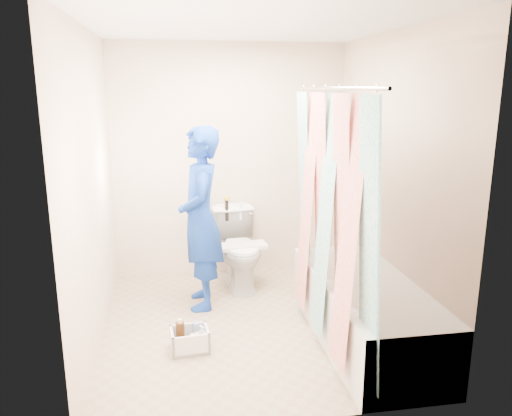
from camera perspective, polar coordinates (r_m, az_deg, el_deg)
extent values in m
plane|color=gray|center=(4.34, -0.78, -13.12)|extent=(2.60, 2.60, 0.00)
cube|color=white|center=(3.90, -0.90, 20.17)|extent=(2.40, 2.60, 0.02)
cube|color=beige|center=(5.22, -2.99, 5.31)|extent=(2.40, 0.02, 2.40)
cube|color=beige|center=(2.71, 3.32, -2.60)|extent=(2.40, 0.02, 2.40)
cube|color=beige|center=(3.96, -18.29, 1.93)|extent=(0.02, 2.60, 2.40)
cube|color=beige|center=(4.29, 15.23, 3.02)|extent=(0.02, 2.60, 2.40)
cube|color=white|center=(4.07, 12.31, -11.46)|extent=(0.70, 1.75, 0.50)
cube|color=white|center=(3.99, 12.46, -8.73)|extent=(0.58, 1.63, 0.06)
cylinder|color=silver|center=(3.58, 8.67, 13.39)|extent=(0.02, 1.90, 0.02)
cube|color=white|center=(3.70, 8.16, -1.14)|extent=(0.06, 1.75, 1.80)
imported|color=silver|center=(5.01, -1.91, -4.66)|extent=(0.50, 0.79, 0.77)
cube|color=white|center=(4.87, -1.59, -4.35)|extent=(0.49, 0.25, 0.04)
cylinder|color=black|center=(5.08, -3.36, -0.23)|extent=(0.04, 0.04, 0.23)
cylinder|color=gold|center=(5.06, -3.38, 1.12)|extent=(0.06, 0.06, 0.03)
cylinder|color=white|center=(5.12, -1.78, -0.36)|extent=(0.03, 0.03, 0.18)
imported|color=navy|center=(4.46, -6.35, -1.23)|extent=(0.40, 0.60, 1.64)
cube|color=white|center=(3.99, -7.55, -15.61)|extent=(0.30, 0.25, 0.03)
cube|color=white|center=(3.95, -9.56, -14.87)|extent=(0.04, 0.23, 0.17)
cube|color=white|center=(3.97, -5.62, -14.53)|extent=(0.04, 0.23, 0.17)
cube|color=white|center=(3.87, -7.38, -15.43)|extent=(0.28, 0.04, 0.17)
cube|color=white|center=(4.05, -7.78, -14.02)|extent=(0.28, 0.04, 0.17)
cylinder|color=#42250D|center=(3.97, -8.65, -14.05)|extent=(0.07, 0.07, 0.19)
cylinder|color=silver|center=(3.99, -6.85, -13.96)|extent=(0.06, 0.06, 0.17)
cylinder|color=beige|center=(3.91, -7.21, -14.95)|extent=(0.04, 0.04, 0.12)
cylinder|color=#42250D|center=(3.91, -8.46, -15.55)|extent=(0.06, 0.06, 0.06)
cylinder|color=gold|center=(3.90, -8.48, -15.11)|extent=(0.06, 0.06, 0.01)
imported|color=white|center=(3.92, -6.25, -14.42)|extent=(0.11, 0.11, 0.18)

